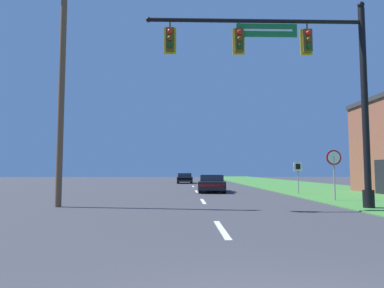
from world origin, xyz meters
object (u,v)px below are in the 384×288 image
object	(u,v)px
route_sign_post	(298,170)
signal_mast	(306,76)
far_car	(185,178)
utility_pole_near	(62,77)
car_ahead	(212,183)
stop_sign	(334,164)

from	to	relation	value
route_sign_post	signal_mast	bearing A→B (deg)	-105.98
far_car	utility_pole_near	bearing A→B (deg)	-101.39
signal_mast	utility_pole_near	world-z (taller)	utility_pole_near
car_ahead	stop_sign	distance (m)	9.41
far_car	utility_pole_near	world-z (taller)	utility_pole_near
far_car	route_sign_post	xyz separation A→B (m)	(7.11, -19.86, 0.92)
far_car	stop_sign	world-z (taller)	stop_sign
signal_mast	route_sign_post	xyz separation A→B (m)	(2.33, 8.13, -3.81)
far_car	route_sign_post	bearing A→B (deg)	-70.31
car_ahead	utility_pole_near	bearing A→B (deg)	-126.30
signal_mast	car_ahead	distance (m)	12.26
car_ahead	stop_sign	world-z (taller)	stop_sign
signal_mast	stop_sign	size ratio (longest dim) A/B	3.65
stop_sign	car_ahead	bearing A→B (deg)	125.90
far_car	utility_pole_near	distance (m)	27.96
signal_mast	route_sign_post	world-z (taller)	signal_mast
signal_mast	far_car	bearing A→B (deg)	99.69
far_car	route_sign_post	distance (m)	21.12
stop_sign	utility_pole_near	xyz separation A→B (m)	(-12.75, -2.36, 3.65)
stop_sign	route_sign_post	world-z (taller)	stop_sign
stop_sign	route_sign_post	distance (m)	4.78
car_ahead	stop_sign	size ratio (longest dim) A/B	1.87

